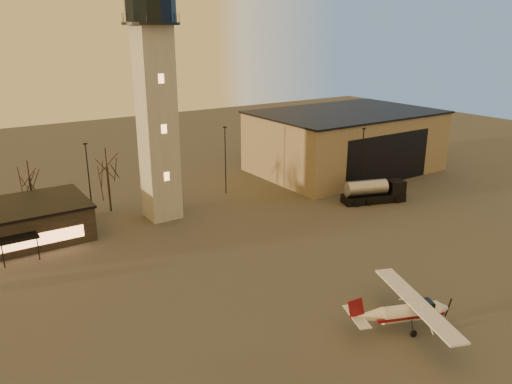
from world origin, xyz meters
TOP-DOWN VIEW (x-y plane):
  - ground at (0.00, 0.00)m, footprint 220.00×220.00m
  - control_tower at (0.00, 30.00)m, footprint 6.80×6.80m
  - hangar at (36.00, 33.98)m, footprint 30.60×20.60m
  - light_poles at (0.50, 31.00)m, footprint 58.50×12.25m
  - tree_row at (-13.70, 39.16)m, footprint 37.20×9.20m
  - cessna_front at (6.58, -5.32)m, footprint 9.68×11.77m
  - fuel_truck at (27.43, 18.79)m, footprint 9.38×5.35m

SIDE VIEW (x-z plane):
  - ground at x=0.00m, z-range 0.00..0.00m
  - cessna_front at x=6.58m, z-range -0.52..2.80m
  - fuel_truck at x=27.43m, z-range -0.35..3.00m
  - hangar at x=36.00m, z-range 0.00..10.30m
  - light_poles at x=0.50m, z-range 0.34..10.48m
  - tree_row at x=-13.70m, z-range 1.54..10.34m
  - control_tower at x=0.00m, z-range 0.03..32.63m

